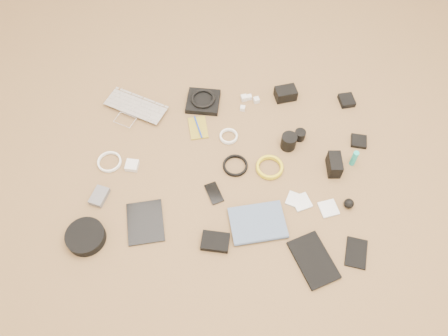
{
  "coord_description": "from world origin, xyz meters",
  "views": [
    {
      "loc": [
        0.01,
        -1.11,
        1.86
      ],
      "look_at": [
        -0.02,
        0.01,
        0.02
      ],
      "focal_mm": 35.0,
      "sensor_mm": 36.0,
      "label": 1
    }
  ],
  "objects_px": {
    "tablet": "(145,222)",
    "phone": "(214,193)",
    "headphone_case": "(86,237)",
    "dslr_camera": "(286,94)",
    "laptop": "(131,113)",
    "paperback": "(262,242)"
  },
  "relations": [
    {
      "from": "headphone_case",
      "to": "tablet",
      "type": "bearing_deg",
      "value": 18.51
    },
    {
      "from": "dslr_camera",
      "to": "paperback",
      "type": "distance_m",
      "value": 0.87
    },
    {
      "from": "laptop",
      "to": "tablet",
      "type": "bearing_deg",
      "value": -52.83
    },
    {
      "from": "laptop",
      "to": "phone",
      "type": "xyz_separation_m",
      "value": [
        0.46,
        -0.47,
        -0.01
      ]
    },
    {
      "from": "laptop",
      "to": "dslr_camera",
      "type": "xyz_separation_m",
      "value": [
        0.83,
        0.14,
        0.02
      ]
    },
    {
      "from": "paperback",
      "to": "laptop",
      "type": "bearing_deg",
      "value": 32.84
    },
    {
      "from": "headphone_case",
      "to": "laptop",
      "type": "bearing_deg",
      "value": 81.46
    },
    {
      "from": "dslr_camera",
      "to": "tablet",
      "type": "height_order",
      "value": "dslr_camera"
    },
    {
      "from": "laptop",
      "to": "headphone_case",
      "type": "bearing_deg",
      "value": -74.55
    },
    {
      "from": "laptop",
      "to": "paperback",
      "type": "distance_m",
      "value": 0.99
    },
    {
      "from": "dslr_camera",
      "to": "phone",
      "type": "height_order",
      "value": "dslr_camera"
    },
    {
      "from": "dslr_camera",
      "to": "headphone_case",
      "type": "xyz_separation_m",
      "value": [
        -0.94,
        -0.86,
        -0.01
      ]
    },
    {
      "from": "tablet",
      "to": "paperback",
      "type": "distance_m",
      "value": 0.54
    },
    {
      "from": "dslr_camera",
      "to": "phone",
      "type": "xyz_separation_m",
      "value": [
        -0.37,
        -0.61,
        -0.03
      ]
    },
    {
      "from": "tablet",
      "to": "phone",
      "type": "distance_m",
      "value": 0.35
    },
    {
      "from": "tablet",
      "to": "headphone_case",
      "type": "distance_m",
      "value": 0.27
    },
    {
      "from": "dslr_camera",
      "to": "tablet",
      "type": "relative_size",
      "value": 0.53
    },
    {
      "from": "dslr_camera",
      "to": "phone",
      "type": "bearing_deg",
      "value": -135.9
    },
    {
      "from": "tablet",
      "to": "phone",
      "type": "bearing_deg",
      "value": 16.49
    },
    {
      "from": "tablet",
      "to": "headphone_case",
      "type": "xyz_separation_m",
      "value": [
        -0.26,
        -0.09,
        0.02
      ]
    },
    {
      "from": "headphone_case",
      "to": "paperback",
      "type": "bearing_deg",
      "value": -0.15
    },
    {
      "from": "phone",
      "to": "laptop",
      "type": "bearing_deg",
      "value": 110.38
    }
  ]
}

